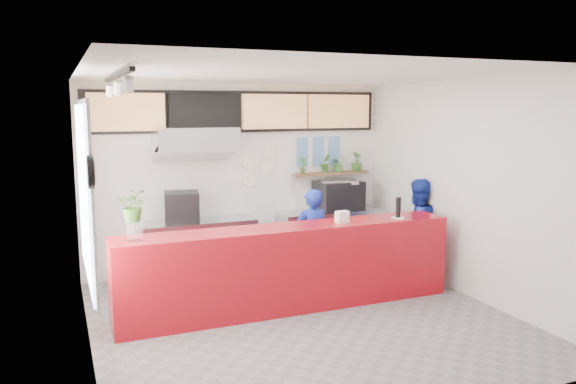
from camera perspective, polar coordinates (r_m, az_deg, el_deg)
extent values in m
plane|color=slate|center=(7.21, 1.44, -12.71)|extent=(5.00, 5.00, 0.00)
plane|color=silver|center=(6.72, 1.53, 11.85)|extent=(5.00, 5.00, 0.00)
plane|color=white|center=(9.12, -4.92, 1.53)|extent=(5.00, 0.00, 5.00)
plane|color=white|center=(6.24, -20.01, -2.26)|extent=(0.00, 5.00, 5.00)
plane|color=white|center=(8.14, 17.78, 0.29)|extent=(0.00, 5.00, 5.00)
cube|color=#A00B16|center=(7.38, 0.18, -7.69)|extent=(4.50, 0.60, 1.10)
cube|color=beige|center=(9.04, -5.00, 8.45)|extent=(5.00, 0.02, 0.80)
cube|color=#B2B5BA|center=(8.82, -9.22, -5.74)|extent=(1.80, 0.60, 0.90)
cube|color=black|center=(8.64, -10.74, -1.50)|extent=(0.58, 0.58, 0.45)
cube|color=#B2B5BA|center=(8.52, -9.42, 5.33)|extent=(1.20, 0.70, 0.35)
cube|color=#B2B5BA|center=(8.53, -9.38, 3.99)|extent=(1.20, 0.69, 0.31)
cube|color=#B2B5BA|center=(9.59, 4.30, -4.49)|extent=(1.80, 0.60, 0.90)
cube|color=black|center=(9.53, 5.14, -0.34)|extent=(0.77, 0.57, 0.49)
cube|color=silver|center=(9.49, 5.15, 1.07)|extent=(0.74, 0.62, 0.06)
cube|color=brown|center=(9.63, 4.37, 1.91)|extent=(1.40, 0.18, 0.04)
cube|color=tan|center=(8.57, -16.09, 7.81)|extent=(1.10, 0.10, 0.55)
cube|color=black|center=(8.78, -8.48, 8.06)|extent=(1.10, 0.10, 0.55)
cube|color=tan|center=(9.13, -1.33, 8.17)|extent=(1.10, 0.10, 0.55)
cube|color=tan|center=(9.61, 5.19, 8.16)|extent=(1.10, 0.10, 0.55)
cube|color=black|center=(9.02, -4.93, 8.14)|extent=(4.80, 0.04, 0.65)
cube|color=silver|center=(6.50, -19.97, -0.05)|extent=(0.04, 2.20, 1.90)
cube|color=#B2B5BA|center=(6.50, -19.79, -0.04)|extent=(0.03, 2.30, 2.00)
cylinder|color=black|center=(5.27, -19.42, 1.91)|extent=(0.05, 0.30, 0.30)
cylinder|color=white|center=(5.27, -19.09, 1.93)|extent=(0.02, 0.26, 0.26)
cube|color=black|center=(6.17, -16.93, 11.22)|extent=(0.05, 2.40, 0.04)
cylinder|color=silver|center=(9.11, -3.99, 3.11)|extent=(0.24, 0.03, 0.24)
cylinder|color=silver|center=(9.22, -2.21, 2.57)|extent=(0.24, 0.03, 0.24)
cylinder|color=silver|center=(9.15, -3.97, 1.24)|extent=(0.24, 0.03, 0.24)
cylinder|color=silver|center=(9.22, -1.93, 4.13)|extent=(0.24, 0.03, 0.24)
cube|color=#598CBF|center=(9.45, 1.47, 4.85)|extent=(0.20, 0.02, 0.25)
cube|color=#598CBF|center=(9.57, 3.11, 4.89)|extent=(0.20, 0.02, 0.25)
cube|color=#598CBF|center=(9.71, 4.71, 4.92)|extent=(0.20, 0.02, 0.25)
cube|color=#598CBF|center=(9.47, 1.46, 3.34)|extent=(0.20, 0.02, 0.25)
cube|color=#598CBF|center=(9.59, 3.10, 3.40)|extent=(0.20, 0.02, 0.25)
cube|color=#598CBF|center=(9.73, 4.70, 3.45)|extent=(0.20, 0.02, 0.25)
imported|color=#162A97|center=(8.14, 2.40, -4.79)|extent=(0.54, 0.35, 1.47)
imported|color=#162A97|center=(8.90, 12.94, -3.62)|extent=(0.77, 0.61, 1.54)
imported|color=#366E26|center=(9.39, 1.52, 2.75)|extent=(0.17, 0.13, 0.28)
imported|color=#366E26|center=(9.57, 3.82, 2.97)|extent=(0.19, 0.16, 0.33)
imported|color=#366E26|center=(9.68, 5.11, 2.91)|extent=(0.30, 0.27, 0.29)
imported|color=#366E26|center=(9.85, 6.99, 3.10)|extent=(0.23, 0.22, 0.33)
cylinder|color=white|center=(6.70, -15.30, -3.81)|extent=(0.19, 0.19, 0.23)
imported|color=#366E26|center=(6.64, -15.40, -1.29)|extent=(0.41, 0.38, 0.39)
cube|color=white|center=(7.51, 5.51, -2.52)|extent=(0.19, 0.14, 0.15)
cylinder|color=white|center=(7.90, 11.11, -2.59)|extent=(0.24, 0.24, 0.01)
cylinder|color=black|center=(7.88, 11.14, -1.54)|extent=(0.08, 0.08, 0.28)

